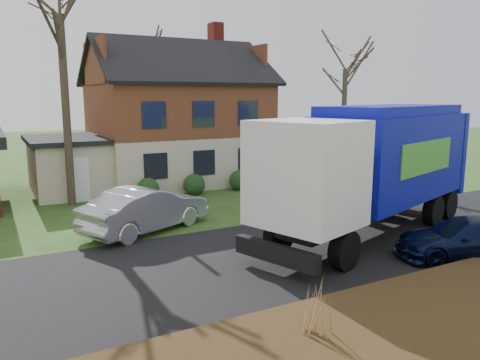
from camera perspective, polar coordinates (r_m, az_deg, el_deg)
name	(u,v)px	position (r m, az deg, el deg)	size (l,w,h in m)	color
ground	(280,255)	(14.87, 4.93, -9.08)	(120.00, 120.00, 0.00)	#284517
road	(280,255)	(14.87, 4.93, -9.05)	(80.00, 7.00, 0.02)	black
mulch_verge	(416,321)	(11.13, 20.70, -15.79)	(80.00, 3.50, 0.30)	black
main_house	(169,111)	(27.24, -8.65, 8.27)	(12.95, 8.95, 9.26)	#BDAD98
garbage_truck	(376,161)	(17.19, 16.21, 2.21)	(11.01, 6.00, 4.57)	black
silver_sedan	(146,209)	(17.48, -11.36, -3.49)	(1.74, 4.99, 1.64)	#ACAEB4
navy_wagon	(467,238)	(15.94, 25.91, -6.42)	(1.75, 4.30, 1.25)	black
tree_front_east	(346,50)	(27.98, 12.82, 15.20)	(3.30, 3.30, 9.17)	#433728
tree_back	(150,34)	(34.14, -10.87, 17.09)	(3.44, 3.44, 10.90)	#3C3124
grass_clump_mid	(318,309)	(9.54, 9.54, -15.21)	(0.38, 0.31, 1.07)	#A37648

